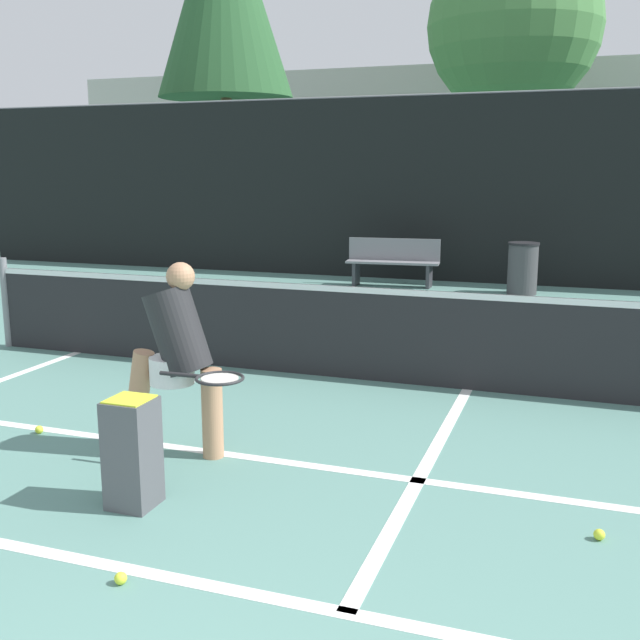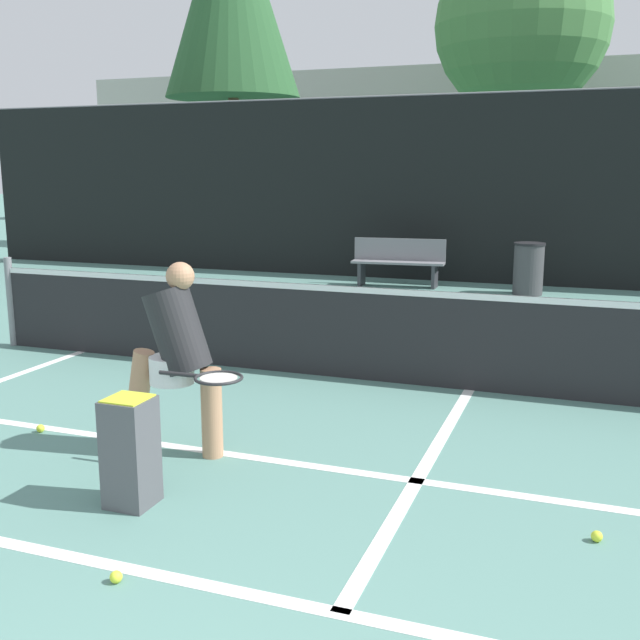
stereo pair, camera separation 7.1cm
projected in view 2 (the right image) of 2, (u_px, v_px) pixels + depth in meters
The scene contains 14 objects.
court_baseline_near at pixel (339, 613), 3.60m from camera, with size 11.00×0.10×0.01m, color white.
court_service_line at pixel (416, 481), 5.13m from camera, with size 8.25×0.10×0.01m, color white.
court_center_mark at pixel (426, 464), 5.42m from camera, with size 0.10×3.95×0.01m, color white.
net at pixel (472, 339), 7.14m from camera, with size 11.09×0.09×1.07m.
fence_back at pixel (536, 190), 13.41m from camera, with size 24.00×0.06×3.46m.
player_practicing at pixel (176, 353), 5.51m from camera, with size 1.14×0.59×1.46m.
tennis_ball_scattered_3 at pixel (597, 536), 4.29m from camera, with size 0.07×0.07×0.07m, color #D1E033.
tennis_ball_scattered_6 at pixel (116, 577), 3.86m from camera, with size 0.07×0.07×0.07m, color #D1E033.
tennis_ball_scattered_9 at pixel (41, 428), 6.07m from camera, with size 0.07×0.07×0.07m, color #D1E033.
ball_hopper at pixel (130, 449), 4.71m from camera, with size 0.28×0.28×0.71m.
courtside_bench at pixel (399, 260), 13.55m from camera, with size 1.70×0.53×0.86m.
trash_bin at pixel (528, 269), 12.65m from camera, with size 0.52×0.52×0.88m.
tree_west at pixel (522, 26), 20.01m from camera, with size 4.64×4.64×8.17m.
building_far at pixel (567, 148), 25.35m from camera, with size 36.00×2.40×5.57m, color #B2ADA3.
Camera 2 is at (1.03, -0.80, 2.10)m, focal length 42.00 mm.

